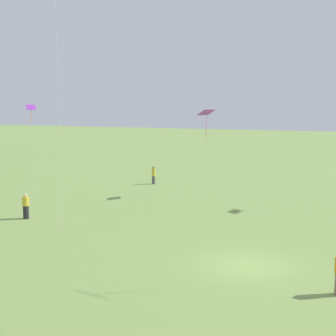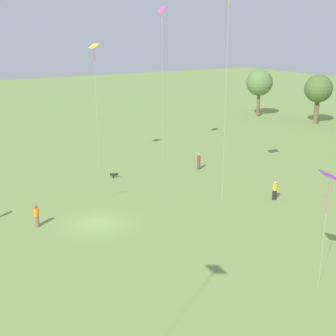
{
  "view_description": "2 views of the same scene",
  "coord_description": "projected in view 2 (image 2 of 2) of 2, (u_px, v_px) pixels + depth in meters",
  "views": [
    {
      "loc": [
        -21.4,
        -4.76,
        7.66
      ],
      "look_at": [
        2.23,
        5.04,
        4.18
      ],
      "focal_mm": 50.0,
      "sensor_mm": 36.0,
      "label": 1
    },
    {
      "loc": [
        32.21,
        -13.6,
        14.79
      ],
      "look_at": [
        5.87,
        2.97,
        5.63
      ],
      "focal_mm": 50.0,
      "sensor_mm": 36.0,
      "label": 2
    }
  ],
  "objects": [
    {
      "name": "tree_0",
      "position": [
        259.0,
        83.0,
        82.31
      ],
      "size": [
        4.61,
        4.61,
        8.3
      ],
      "color": "brown",
      "rests_on": "ground_plane"
    },
    {
      "name": "dog_0",
      "position": [
        114.0,
        175.0,
        48.78
      ],
      "size": [
        0.61,
        0.82,
        0.53
      ],
      "rotation": [
        0.0,
        0.0,
        5.75
      ],
      "color": "black",
      "rests_on": "ground_plane"
    },
    {
      "name": "person_4",
      "position": [
        199.0,
        162.0,
        51.59
      ],
      "size": [
        0.39,
        0.39,
        1.8
      ],
      "rotation": [
        0.0,
        0.0,
        4.72
      ],
      "color": "#4C4C51",
      "rests_on": "ground_plane"
    },
    {
      "name": "ground_plane",
      "position": [
        97.0,
        224.0,
        37.27
      ],
      "size": [
        240.0,
        240.0,
        0.0
      ],
      "primitive_type": "plane",
      "color": "#7A994C"
    },
    {
      "name": "kite_3",
      "position": [
        94.0,
        52.0,
        49.42
      ],
      "size": [
        1.15,
        1.07,
        13.48
      ],
      "rotation": [
        0.0,
        0.0,
        5.81
      ],
      "color": "yellow",
      "rests_on": "ground_plane"
    },
    {
      "name": "kite_7",
      "position": [
        329.0,
        179.0,
        26.1
      ],
      "size": [
        1.58,
        1.55,
        7.27
      ],
      "rotation": [
        0.0,
        0.0,
        1.79
      ],
      "color": "purple",
      "rests_on": "ground_plane"
    },
    {
      "name": "person_0",
      "position": [
        275.0,
        191.0,
        42.39
      ],
      "size": [
        0.58,
        0.58,
        1.72
      ],
      "rotation": [
        0.0,
        0.0,
        2.82
      ],
      "color": "#232328",
      "rests_on": "ground_plane"
    },
    {
      "name": "kite_2",
      "position": [
        162.0,
        16.0,
        52.0
      ],
      "size": [
        1.1,
        0.79,
        17.43
      ],
      "rotation": [
        0.0,
        0.0,
        5.44
      ],
      "color": "#E54C99",
      "rests_on": "ground_plane"
    },
    {
      "name": "tree_1",
      "position": [
        318.0,
        89.0,
        75.68
      ],
      "size": [
        4.51,
        4.51,
        8.03
      ],
      "color": "brown",
      "rests_on": "ground_plane"
    },
    {
      "name": "person_3",
      "position": [
        36.0,
        216.0,
        36.48
      ],
      "size": [
        0.64,
        0.64,
        1.79
      ],
      "rotation": [
        0.0,
        0.0,
        2.25
      ],
      "color": "#847056",
      "rests_on": "ground_plane"
    }
  ]
}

